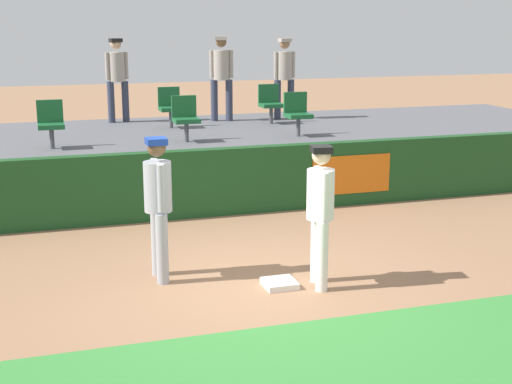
{
  "coord_description": "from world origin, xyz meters",
  "views": [
    {
      "loc": [
        -2.65,
        -8.16,
        3.3
      ],
      "look_at": [
        0.2,
        0.96,
        1.0
      ],
      "focal_mm": 50.77,
      "sensor_mm": 36.0,
      "label": 1
    }
  ],
  "objects_px": {
    "player_fielder_home": "(320,206)",
    "player_runner_visitor": "(158,199)",
    "spectator_casual": "(117,74)",
    "seat_back_right": "(270,102)",
    "first_base": "(280,284)",
    "seat_front_left": "(51,121)",
    "seat_front_center": "(185,116)",
    "seat_back_center": "(170,105)",
    "seat_front_right": "(297,112)",
    "spectator_hooded": "(221,72)",
    "spectator_capped": "(284,73)"
  },
  "relations": [
    {
      "from": "seat_front_center",
      "to": "seat_back_right",
      "type": "bearing_deg",
      "value": 38.54
    },
    {
      "from": "first_base",
      "to": "seat_back_center",
      "type": "relative_size",
      "value": 0.48
    },
    {
      "from": "first_base",
      "to": "player_fielder_home",
      "type": "xyz_separation_m",
      "value": [
        0.49,
        -0.11,
        1.0
      ]
    },
    {
      "from": "seat_front_center",
      "to": "first_base",
      "type": "bearing_deg",
      "value": -88.7
    },
    {
      "from": "first_base",
      "to": "seat_front_center",
      "type": "xyz_separation_m",
      "value": [
        -0.11,
        5.01,
        1.5
      ]
    },
    {
      "from": "seat_front_center",
      "to": "seat_front_right",
      "type": "bearing_deg",
      "value": 0.0
    },
    {
      "from": "first_base",
      "to": "seat_front_left",
      "type": "height_order",
      "value": "seat_front_left"
    },
    {
      "from": "player_runner_visitor",
      "to": "spectator_hooded",
      "type": "xyz_separation_m",
      "value": [
        2.62,
        6.76,
        1.07
      ]
    },
    {
      "from": "player_fielder_home",
      "to": "player_runner_visitor",
      "type": "distance_m",
      "value": 2.05
    },
    {
      "from": "seat_back_center",
      "to": "seat_back_right",
      "type": "relative_size",
      "value": 1.0
    },
    {
      "from": "player_fielder_home",
      "to": "seat_back_center",
      "type": "xyz_separation_m",
      "value": [
        -0.54,
        6.93,
        0.5
      ]
    },
    {
      "from": "spectator_casual",
      "to": "seat_front_center",
      "type": "bearing_deg",
      "value": 96.54
    },
    {
      "from": "seat_back_right",
      "to": "spectator_hooded",
      "type": "relative_size",
      "value": 0.45
    },
    {
      "from": "first_base",
      "to": "seat_front_center",
      "type": "relative_size",
      "value": 0.48
    },
    {
      "from": "seat_back_center",
      "to": "spectator_hooded",
      "type": "bearing_deg",
      "value": 27.79
    },
    {
      "from": "player_fielder_home",
      "to": "seat_back_right",
      "type": "xyz_separation_m",
      "value": [
        1.66,
        6.93,
        0.5
      ]
    },
    {
      "from": "spectator_capped",
      "to": "spectator_casual",
      "type": "height_order",
      "value": "spectator_casual"
    },
    {
      "from": "seat_back_right",
      "to": "spectator_capped",
      "type": "height_order",
      "value": "spectator_capped"
    },
    {
      "from": "player_fielder_home",
      "to": "seat_front_right",
      "type": "height_order",
      "value": "seat_front_right"
    },
    {
      "from": "first_base",
      "to": "seat_front_right",
      "type": "height_order",
      "value": "seat_front_right"
    },
    {
      "from": "player_runner_visitor",
      "to": "seat_front_left",
      "type": "bearing_deg",
      "value": -166.4
    },
    {
      "from": "player_fielder_home",
      "to": "spectator_casual",
      "type": "relative_size",
      "value": 0.99
    },
    {
      "from": "seat_front_left",
      "to": "spectator_capped",
      "type": "height_order",
      "value": "spectator_capped"
    },
    {
      "from": "seat_front_left",
      "to": "seat_front_right",
      "type": "bearing_deg",
      "value": 0.0
    },
    {
      "from": "player_fielder_home",
      "to": "player_runner_visitor",
      "type": "height_order",
      "value": "player_runner_visitor"
    },
    {
      "from": "seat_back_right",
      "to": "first_base",
      "type": "bearing_deg",
      "value": -107.48
    },
    {
      "from": "first_base",
      "to": "seat_front_left",
      "type": "relative_size",
      "value": 0.48
    },
    {
      "from": "player_fielder_home",
      "to": "player_runner_visitor",
      "type": "bearing_deg",
      "value": -104.45
    },
    {
      "from": "seat_front_right",
      "to": "seat_front_center",
      "type": "height_order",
      "value": "same"
    },
    {
      "from": "spectator_hooded",
      "to": "spectator_capped",
      "type": "height_order",
      "value": "spectator_hooded"
    },
    {
      "from": "seat_back_right",
      "to": "seat_front_left",
      "type": "distance_m",
      "value": 5.0
    },
    {
      "from": "seat_front_center",
      "to": "spectator_capped",
      "type": "distance_m",
      "value": 3.71
    },
    {
      "from": "player_runner_visitor",
      "to": "seat_back_right",
      "type": "xyz_separation_m",
      "value": [
        3.53,
        6.08,
        0.46
      ]
    },
    {
      "from": "seat_front_left",
      "to": "spectator_hooded",
      "type": "height_order",
      "value": "spectator_hooded"
    },
    {
      "from": "first_base",
      "to": "spectator_casual",
      "type": "bearing_deg",
      "value": 97.06
    },
    {
      "from": "seat_back_center",
      "to": "spectator_hooded",
      "type": "xyz_separation_m",
      "value": [
        1.3,
        0.68,
        0.6
      ]
    },
    {
      "from": "player_fielder_home",
      "to": "spectator_hooded",
      "type": "height_order",
      "value": "spectator_hooded"
    },
    {
      "from": "seat_front_center",
      "to": "spectator_casual",
      "type": "bearing_deg",
      "value": 106.42
    },
    {
      "from": "player_runner_visitor",
      "to": "spectator_casual",
      "type": "xyz_separation_m",
      "value": [
        0.4,
        7.25,
        1.04
      ]
    },
    {
      "from": "seat_back_center",
      "to": "spectator_capped",
      "type": "relative_size",
      "value": 0.47
    },
    {
      "from": "seat_front_left",
      "to": "spectator_hooded",
      "type": "relative_size",
      "value": 0.45
    },
    {
      "from": "first_base",
      "to": "seat_front_center",
      "type": "distance_m",
      "value": 5.23
    },
    {
      "from": "seat_front_left",
      "to": "spectator_capped",
      "type": "xyz_separation_m",
      "value": [
        5.2,
        2.38,
        0.57
      ]
    },
    {
      "from": "player_fielder_home",
      "to": "spectator_casual",
      "type": "distance_m",
      "value": 8.3
    },
    {
      "from": "seat_back_right",
      "to": "spectator_hooded",
      "type": "bearing_deg",
      "value": 143.13
    },
    {
      "from": "first_base",
      "to": "seat_back_center",
      "type": "xyz_separation_m",
      "value": [
        -0.06,
        6.81,
        1.5
      ]
    },
    {
      "from": "seat_back_right",
      "to": "player_fielder_home",
      "type": "bearing_deg",
      "value": -103.48
    },
    {
      "from": "seat_back_center",
      "to": "spectator_hooded",
      "type": "height_order",
      "value": "spectator_hooded"
    },
    {
      "from": "seat_back_right",
      "to": "seat_front_right",
      "type": "relative_size",
      "value": 1.0
    },
    {
      "from": "player_runner_visitor",
      "to": "seat_back_center",
      "type": "height_order",
      "value": "seat_back_center"
    }
  ]
}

